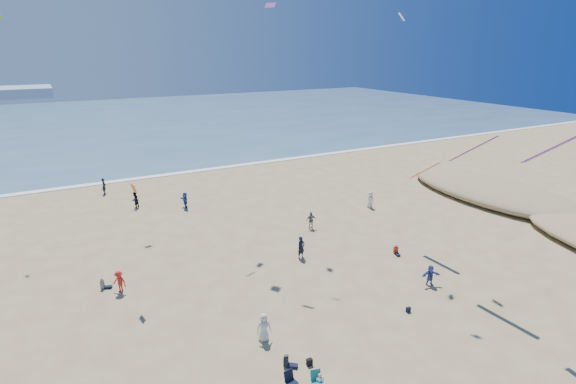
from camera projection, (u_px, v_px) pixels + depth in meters
ocean at (92, 124)px, 99.61m from camera, size 220.00×100.00×0.06m
surf_line at (137, 179)px, 57.88m from camera, size 220.00×1.20×0.08m
standing_flyers at (247, 255)px, 34.71m from camera, size 29.53×47.89×1.87m
seated_group at (310, 320)px, 27.14m from camera, size 22.78×20.72×0.84m
black_backpack at (309, 362)px, 23.88m from camera, size 0.30×0.22×0.38m
navy_bag at (408, 310)px, 28.71m from camera, size 0.28×0.18×0.34m
kites_aloft at (342, 61)px, 30.60m from camera, size 38.57×38.91×29.42m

